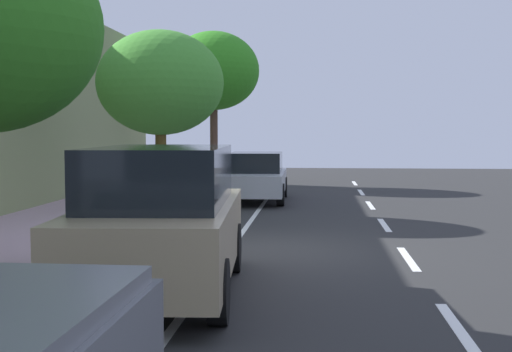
{
  "coord_description": "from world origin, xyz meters",
  "views": [
    {
      "loc": [
        -1.07,
        12.49,
        2.21
      ],
      "look_at": [
        0.3,
        -2.98,
        1.17
      ],
      "focal_mm": 47.95,
      "sensor_mm": 36.0,
      "label": 1
    }
  ],
  "objects_px": {
    "cyclist_with_backpack": "(186,184)",
    "street_tree_near_cyclist": "(214,71)",
    "parked_suv_tan_second": "(162,219)",
    "parked_sedan_silver_nearest": "(256,177)",
    "bicycle_at_curb": "(193,217)",
    "pedestrian_on_phone": "(149,168)",
    "street_tree_mid_block": "(160,83)"
  },
  "relations": [
    {
      "from": "cyclist_with_backpack",
      "to": "street_tree_near_cyclist",
      "type": "height_order",
      "value": "street_tree_near_cyclist"
    },
    {
      "from": "parked_suv_tan_second",
      "to": "parked_sedan_silver_nearest",
      "type": "bearing_deg",
      "value": -90.9
    },
    {
      "from": "bicycle_at_curb",
      "to": "pedestrian_on_phone",
      "type": "distance_m",
      "value": 7.29
    },
    {
      "from": "parked_suv_tan_second",
      "to": "bicycle_at_curb",
      "type": "height_order",
      "value": "parked_suv_tan_second"
    },
    {
      "from": "cyclist_with_backpack",
      "to": "street_tree_near_cyclist",
      "type": "relative_size",
      "value": 0.29
    },
    {
      "from": "street_tree_near_cyclist",
      "to": "street_tree_mid_block",
      "type": "distance_m",
      "value": 9.36
    },
    {
      "from": "cyclist_with_backpack",
      "to": "pedestrian_on_phone",
      "type": "relative_size",
      "value": 1.08
    },
    {
      "from": "parked_sedan_silver_nearest",
      "to": "street_tree_mid_block",
      "type": "bearing_deg",
      "value": 58.18
    },
    {
      "from": "cyclist_with_backpack",
      "to": "street_tree_mid_block",
      "type": "relative_size",
      "value": 0.37
    },
    {
      "from": "bicycle_at_curb",
      "to": "parked_suv_tan_second",
      "type": "bearing_deg",
      "value": 95.86
    },
    {
      "from": "cyclist_with_backpack",
      "to": "pedestrian_on_phone",
      "type": "distance_m",
      "value": 6.75
    },
    {
      "from": "bicycle_at_curb",
      "to": "street_tree_mid_block",
      "type": "relative_size",
      "value": 0.32
    },
    {
      "from": "street_tree_near_cyclist",
      "to": "pedestrian_on_phone",
      "type": "height_order",
      "value": "street_tree_near_cyclist"
    },
    {
      "from": "parked_suv_tan_second",
      "to": "pedestrian_on_phone",
      "type": "distance_m",
      "value": 12.38
    },
    {
      "from": "cyclist_with_backpack",
      "to": "street_tree_mid_block",
      "type": "xyz_separation_m",
      "value": [
        1.25,
        -2.98,
        2.4
      ]
    },
    {
      "from": "parked_suv_tan_second",
      "to": "street_tree_mid_block",
      "type": "height_order",
      "value": "street_tree_mid_block"
    },
    {
      "from": "cyclist_with_backpack",
      "to": "bicycle_at_curb",
      "type": "bearing_deg",
      "value": 116.23
    },
    {
      "from": "parked_sedan_silver_nearest",
      "to": "cyclist_with_backpack",
      "type": "xyz_separation_m",
      "value": [
        0.95,
        6.53,
        0.28
      ]
    },
    {
      "from": "bicycle_at_curb",
      "to": "street_tree_mid_block",
      "type": "bearing_deg",
      "value": -66.8
    },
    {
      "from": "street_tree_near_cyclist",
      "to": "street_tree_mid_block",
      "type": "height_order",
      "value": "street_tree_near_cyclist"
    },
    {
      "from": "pedestrian_on_phone",
      "to": "parked_sedan_silver_nearest",
      "type": "bearing_deg",
      "value": -176.28
    },
    {
      "from": "bicycle_at_curb",
      "to": "street_tree_near_cyclist",
      "type": "xyz_separation_m",
      "value": [
        1.47,
        -12.73,
        4.15
      ]
    },
    {
      "from": "street_tree_near_cyclist",
      "to": "pedestrian_on_phone",
      "type": "relative_size",
      "value": 3.77
    },
    {
      "from": "street_tree_near_cyclist",
      "to": "parked_suv_tan_second",
      "type": "bearing_deg",
      "value": 96.39
    },
    {
      "from": "parked_suv_tan_second",
      "to": "street_tree_mid_block",
      "type": "relative_size",
      "value": 1.03
    },
    {
      "from": "parked_sedan_silver_nearest",
      "to": "street_tree_mid_block",
      "type": "height_order",
      "value": "street_tree_mid_block"
    },
    {
      "from": "pedestrian_on_phone",
      "to": "street_tree_mid_block",
      "type": "bearing_deg",
      "value": 109.14
    },
    {
      "from": "bicycle_at_curb",
      "to": "parked_sedan_silver_nearest",
      "type": "bearing_deg",
      "value": -95.92
    },
    {
      "from": "parked_suv_tan_second",
      "to": "pedestrian_on_phone",
      "type": "bearing_deg",
      "value": -75.19
    },
    {
      "from": "street_tree_mid_block",
      "to": "pedestrian_on_phone",
      "type": "xyz_separation_m",
      "value": [
        1.15,
        -3.33,
        -2.39
      ]
    },
    {
      "from": "parked_suv_tan_second",
      "to": "street_tree_near_cyclist",
      "type": "distance_m",
      "value": 18.38
    },
    {
      "from": "parked_sedan_silver_nearest",
      "to": "parked_suv_tan_second",
      "type": "bearing_deg",
      "value": 89.1
    }
  ]
}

